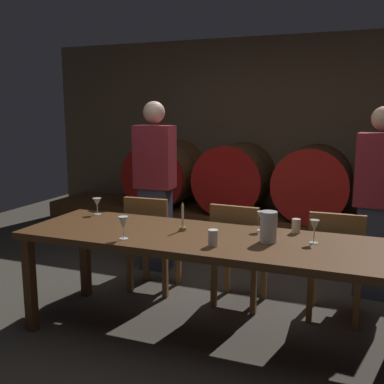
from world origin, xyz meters
name	(u,v)px	position (x,y,z in m)	size (l,w,h in m)	color
ground_plane	(200,330)	(0.00, 0.00, 0.00)	(8.67, 8.67, 0.00)	#3F3A33
back_wall	(281,137)	(0.00, 3.06, 1.27)	(6.67, 0.24, 2.55)	brown
barrel_shelf	(270,227)	(0.00, 2.51, 0.18)	(6.00, 0.90, 0.36)	brown
wine_barrel_far_left	(167,173)	(-1.41, 2.51, 0.78)	(0.85, 0.94, 0.85)	brown
wine_barrel_center_left	(236,177)	(-0.45, 2.51, 0.78)	(0.85, 0.94, 0.85)	brown
wine_barrel_center_right	(314,182)	(0.50, 2.51, 0.78)	(0.85, 0.94, 0.85)	#513319
dining_table	(208,246)	(0.10, -0.11, 0.70)	(2.68, 0.82, 0.76)	#4C2D16
chair_left	(151,239)	(-0.67, 0.54, 0.49)	(0.42, 0.42, 0.88)	brown
chair_center	(238,250)	(0.14, 0.52, 0.49)	(0.41, 0.41, 0.88)	brown
chair_right	(335,261)	(0.91, 0.53, 0.49)	(0.41, 0.41, 0.88)	brown
guest_left	(155,185)	(-0.89, 1.09, 0.88)	(0.39, 0.26, 1.71)	#33384C
guest_right	(378,202)	(1.19, 1.15, 0.85)	(0.40, 0.28, 1.66)	#33384C
candle_center	(183,222)	(-0.13, -0.02, 0.82)	(0.05, 0.05, 0.21)	olive
pitcher	(269,227)	(0.51, -0.08, 0.87)	(0.11, 0.11, 0.21)	silver
wine_glass_far_left	(97,203)	(-0.99, 0.19, 0.86)	(0.07, 0.07, 0.14)	silver
wine_glass_center_left	(123,224)	(-0.41, -0.37, 0.87)	(0.07, 0.07, 0.16)	white
wine_glass_center_right	(261,217)	(0.40, 0.18, 0.87)	(0.07, 0.07, 0.14)	white
wine_glass_far_right	(314,226)	(0.80, 0.00, 0.88)	(0.06, 0.06, 0.16)	silver
cup_left	(213,238)	(0.20, -0.30, 0.82)	(0.07, 0.07, 0.11)	white
cup_center	(296,226)	(0.65, 0.21, 0.82)	(0.06, 0.06, 0.10)	beige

